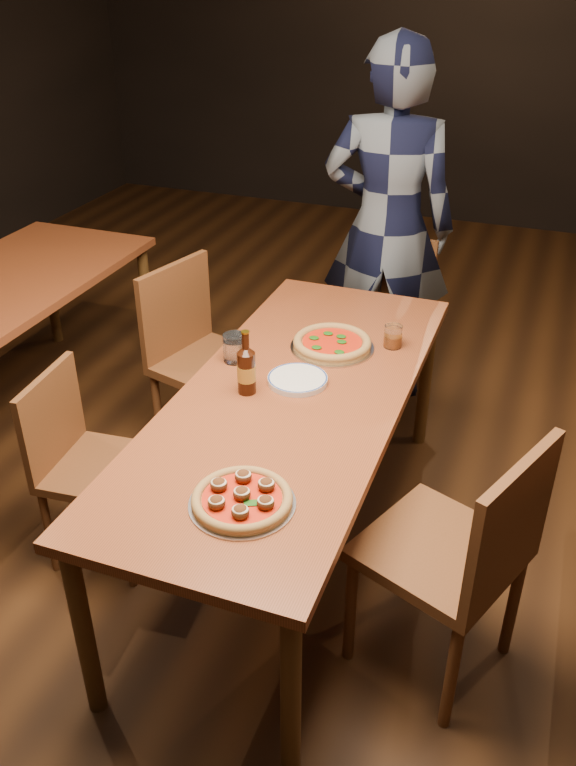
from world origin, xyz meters
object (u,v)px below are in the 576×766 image
(plate_stack, at_px, (298,380))
(chair_main_sw, at_px, (212,363))
(diner, at_px, (388,228))
(table_main, at_px, (293,409))
(beer_bottle, at_px, (246,371))
(chair_main_nw, at_px, (101,467))
(water_glass, at_px, (234,348))
(chair_main_e, at_px, (440,549))
(chair_end, at_px, (381,323))
(pizza_meatball, at_px, (242,499))
(amber_glass, at_px, (393,336))
(pizza_margherita, at_px, (332,343))

(plate_stack, bearing_deg, chair_main_sw, 142.52)
(plate_stack, distance_m, diner, 1.35)
(table_main, relative_size, diner, 1.08)
(beer_bottle, bearing_deg, chair_main_nw, -157.38)
(chair_main_sw, xyz_separation_m, water_glass, (0.29, -0.37, 0.32))
(chair_main_nw, bearing_deg, chair_main_e, -98.42)
(chair_main_sw, bearing_deg, beer_bottle, -128.27)
(chair_main_e, distance_m, water_glass, 1.11)
(chair_end, distance_m, plate_stack, 1.24)
(pizza_meatball, bearing_deg, diner, 92.24)
(amber_glass, bearing_deg, chair_main_e, -65.63)
(chair_main_e, bearing_deg, chair_main_sw, -103.49)
(chair_main_nw, distance_m, chair_main_sw, 0.81)
(chair_main_sw, bearing_deg, pizza_margherita, -87.67)
(chair_main_e, height_order, diner, diner)
(table_main, height_order, plate_stack, plate_stack)
(chair_end, height_order, beer_bottle, beer_bottle)
(chair_end, relative_size, diner, 0.49)
(table_main, relative_size, chair_main_sw, 2.06)
(table_main, relative_size, beer_bottle, 8.19)
(chair_main_nw, bearing_deg, pizza_meatball, -120.94)
(pizza_meatball, xyz_separation_m, diner, (-0.08, 2.06, 0.16))
(chair_end, xyz_separation_m, plate_stack, (-0.04, -1.20, 0.31))
(water_glass, xyz_separation_m, diner, (0.30, 1.26, 0.12))
(chair_main_nw, distance_m, water_glass, 0.70)
(table_main, xyz_separation_m, beer_bottle, (-0.16, -0.05, 0.16))
(chair_end, height_order, pizza_margherita, chair_end)
(pizza_margherita, height_order, plate_stack, pizza_margherita)
(chair_main_sw, distance_m, pizza_meatball, 1.38)
(chair_main_nw, xyz_separation_m, diner, (0.69, 1.69, 0.51))
(chair_main_e, xyz_separation_m, chair_end, (-0.61, 1.63, -0.04))
(amber_glass, xyz_separation_m, diner, (-0.26, 0.93, 0.13))
(chair_main_e, height_order, beer_bottle, beer_bottle)
(table_main, bearing_deg, pizza_margherita, 85.60)
(pizza_margherita, relative_size, water_glass, 3.04)
(chair_main_e, relative_size, chair_end, 1.09)
(chair_main_sw, xyz_separation_m, beer_bottle, (0.43, -0.58, 0.35))
(chair_main_e, bearing_deg, chair_end, -137.53)
(amber_glass, bearing_deg, chair_main_nw, -141.36)
(table_main, height_order, chair_main_e, chair_main_e)
(chair_end, bearing_deg, amber_glass, -68.96)
(table_main, height_order, chair_main_nw, chair_main_nw)
(plate_stack, bearing_deg, chair_main_nw, -152.72)
(diner, bearing_deg, chair_main_nw, 61.68)
(pizza_meatball, bearing_deg, chair_main_e, 28.04)
(plate_stack, bearing_deg, beer_bottle, -139.12)
(chair_main_e, height_order, pizza_margherita, chair_main_e)
(chair_end, distance_m, pizza_margherita, 0.95)
(chair_main_nw, distance_m, chair_main_e, 1.33)
(pizza_meatball, xyz_separation_m, beer_bottle, (-0.24, 0.59, 0.07))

